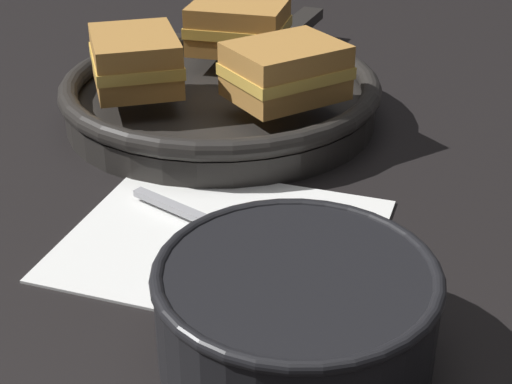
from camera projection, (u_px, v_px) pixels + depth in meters
ground_plane at (239, 254)px, 0.53m from camera, size 4.00×4.00×0.00m
napkin at (223, 238)px, 0.54m from camera, size 0.24×0.21×0.00m
soup_bowl at (296, 306)px, 0.42m from camera, size 0.16×0.16×0.06m
spoon at (246, 237)px, 0.53m from camera, size 0.15×0.04×0.01m
skillet at (222, 96)px, 0.72m from camera, size 0.29×0.41×0.04m
sandwich_near_left at (286, 71)px, 0.65m from camera, size 0.11×0.12×0.05m
sandwich_near_right at (238, 27)px, 0.76m from camera, size 0.11×0.09×0.05m
sandwich_far_left at (135, 61)px, 0.68m from camera, size 0.12×0.12×0.05m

